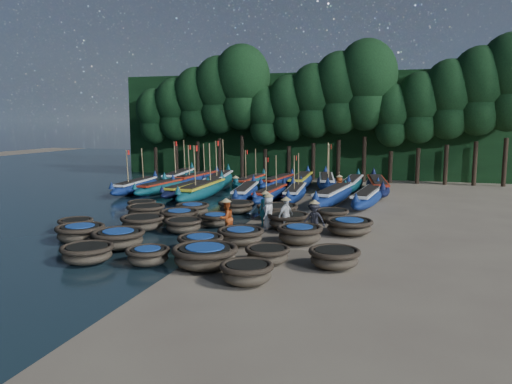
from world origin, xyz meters
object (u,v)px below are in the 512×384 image
(long_boat_2, at_px, (185,189))
(long_boat_12, at_px, (250,182))
(coracle_8, at_px, (267,254))
(long_boat_17, at_px, (377,186))
(long_boat_14, at_px, (301,181))
(coracle_20, at_px, (142,205))
(coracle_5, at_px, (80,233))
(long_boat_10, at_px, (197,179))
(long_boat_6, at_px, (295,193))
(fisherman_0, at_px, (269,211))
(coracle_2, at_px, (148,255))
(long_boat_16, at_px, (352,184))
(long_boat_5, at_px, (271,194))
(long_boat_1, at_px, (163,187))
(long_boat_8, at_px, (368,197))
(coracle_4, at_px, (247,272))
(coracle_23, at_px, (277,211))
(coracle_3, at_px, (205,256))
(coracle_11, at_px, (142,222))
(coracle_21, at_px, (192,209))
(long_boat_3, at_px, (202,190))
(coracle_12, at_px, (183,225))
(long_boat_13, at_px, (278,182))
(coracle_7, at_px, (200,243))
(fisherman_6, at_px, (339,186))
(coracle_6, at_px, (118,238))
(long_boat_11, at_px, (219,180))
(coracle_13, at_px, (241,235))
(coracle_14, at_px, (300,234))
(coracle_19, at_px, (349,226))
(coracle_24, at_px, (332,215))
(coracle_22, at_px, (236,207))
(fisherman_5, at_px, (236,187))
(coracle_18, at_px, (288,220))
(fisherman_1, at_px, (265,208))
(fisherman_2, at_px, (226,217))
(coracle_10, at_px, (76,225))
(coracle_15, at_px, (146,211))
(coracle_17, at_px, (215,219))
(fisherman_4, at_px, (286,215))

(long_boat_2, height_order, long_boat_12, long_boat_12)
(coracle_8, height_order, long_boat_17, long_boat_17)
(long_boat_14, bearing_deg, coracle_20, -122.34)
(coracle_5, bearing_deg, long_boat_10, 98.12)
(long_boat_6, bearing_deg, fisherman_0, -91.00)
(coracle_2, relative_size, long_boat_12, 0.27)
(long_boat_16, height_order, long_boat_17, long_boat_17)
(long_boat_5, bearing_deg, long_boat_1, 175.01)
(fisherman_0, bearing_deg, long_boat_14, -169.66)
(long_boat_8, xyz_separation_m, long_boat_10, (-14.76, 6.46, -0.01))
(coracle_4, relative_size, long_boat_12, 0.25)
(coracle_23, bearing_deg, coracle_3, -91.57)
(coracle_11, relative_size, coracle_20, 1.04)
(coracle_21, xyz_separation_m, long_boat_3, (-2.00, 6.39, 0.19))
(long_boat_14, bearing_deg, coracle_12, -100.50)
(long_boat_13, bearing_deg, coracle_7, -77.91)
(coracle_3, relative_size, fisherman_6, 1.64)
(coracle_6, height_order, long_boat_11, long_boat_11)
(coracle_13, xyz_separation_m, coracle_21, (-4.70, 5.47, 0.01))
(coracle_2, height_order, long_boat_16, long_boat_16)
(coracle_5, distance_m, fisherman_0, 9.10)
(coracle_14, height_order, coracle_19, coracle_14)
(coracle_2, relative_size, coracle_5, 0.86)
(coracle_13, xyz_separation_m, long_boat_8, (4.77, 12.15, 0.15))
(coracle_11, relative_size, long_boat_5, 0.30)
(coracle_24, height_order, long_boat_3, long_boat_3)
(coracle_22, xyz_separation_m, long_boat_11, (-4.99, 10.54, 0.22))
(long_boat_13, bearing_deg, fisherman_5, -96.94)
(coracle_12, bearing_deg, long_boat_10, 110.90)
(long_boat_6, distance_m, fisherman_0, 9.60)
(coracle_5, xyz_separation_m, coracle_18, (8.46, 5.35, 0.01))
(coracle_7, height_order, coracle_23, coracle_23)
(long_boat_1, distance_m, long_boat_13, 9.45)
(fisherman_1, relative_size, fisherman_5, 1.17)
(coracle_13, relative_size, coracle_23, 0.73)
(coracle_24, xyz_separation_m, fisherman_2, (-4.44, -4.82, 0.53))
(coracle_21, distance_m, long_boat_1, 9.89)
(long_boat_13, height_order, long_boat_17, long_boat_17)
(coracle_10, distance_m, fisherman_6, 18.59)
(long_boat_6, bearing_deg, coracle_15, -132.84)
(long_boat_5, bearing_deg, coracle_20, -134.66)
(coracle_12, bearing_deg, long_boat_6, 74.91)
(coracle_3, height_order, coracle_19, coracle_3)
(coracle_18, xyz_separation_m, long_boat_2, (-9.80, 9.04, 0.02))
(coracle_7, distance_m, coracle_18, 5.99)
(coracle_2, height_order, coracle_14, coracle_14)
(coracle_17, height_order, long_boat_6, long_boat_6)
(coracle_14, distance_m, long_boat_12, 19.12)
(coracle_3, relative_size, coracle_4, 1.54)
(coracle_18, height_order, fisherman_4, fisherman_4)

